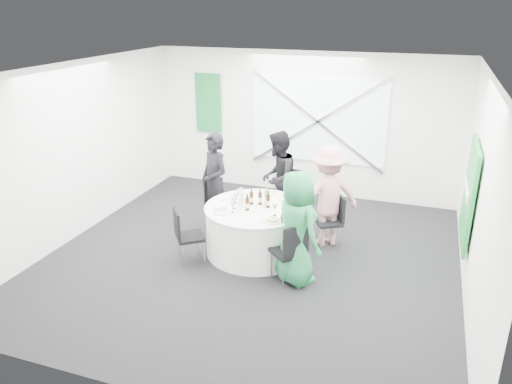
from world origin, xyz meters
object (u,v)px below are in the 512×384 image
(banquet_table, at_px, (256,230))
(chair_front_right, at_px, (291,249))
(chair_back_left, at_px, (217,200))
(chair_back_right, at_px, (333,217))
(chair_back, at_px, (286,194))
(person_man_back_left, at_px, (214,182))
(chair_front_left, at_px, (185,232))
(green_water_bottle, at_px, (267,198))
(person_man_back, at_px, (278,178))
(person_woman_green, at_px, (297,228))
(clear_water_bottle, at_px, (242,199))
(person_woman_pink, at_px, (327,196))

(banquet_table, distance_m, chair_front_right, 1.03)
(chair_back_left, relative_size, chair_back_right, 0.99)
(chair_back_right, bearing_deg, chair_back, -147.10)
(person_man_back_left, bearing_deg, chair_front_left, -53.19)
(person_man_back_left, distance_m, green_water_bottle, 1.19)
(green_water_bottle, bearing_deg, person_man_back, 98.21)
(banquet_table, bearing_deg, person_woman_green, -37.57)
(chair_back, relative_size, chair_front_left, 1.18)
(chair_back_left, relative_size, clear_water_bottle, 2.73)
(chair_back_left, distance_m, green_water_bottle, 1.27)
(green_water_bottle, bearing_deg, chair_back_left, 153.11)
(person_man_back_left, xyz_separation_m, person_woman_green, (1.75, -1.23, -0.03))
(chair_front_left, height_order, person_woman_green, person_woman_green)
(chair_front_left, height_order, person_woman_pink, person_woman_pink)
(chair_back, height_order, person_woman_green, person_woman_green)
(chair_front_right, height_order, clear_water_bottle, clear_water_bottle)
(chair_back_left, distance_m, person_woman_pink, 1.92)
(chair_front_left, xyz_separation_m, green_water_bottle, (1.00, 0.80, 0.38))
(person_woman_pink, bearing_deg, green_water_bottle, -1.94)
(banquet_table, relative_size, green_water_bottle, 5.24)
(chair_back_right, height_order, person_man_back_left, person_man_back_left)
(chair_back, xyz_separation_m, clear_water_bottle, (-0.38, -1.14, 0.28))
(banquet_table, height_order, chair_front_left, chair_front_left)
(chair_back_right, distance_m, chair_front_right, 1.36)
(chair_back_right, height_order, chair_front_left, chair_front_left)
(banquet_table, distance_m, chair_front_left, 1.10)
(person_man_back_left, bearing_deg, person_woman_pink, 34.20)
(person_woman_green, bearing_deg, chair_front_right, 99.64)
(chair_back_right, relative_size, chair_front_right, 0.93)
(person_woman_pink, distance_m, person_woman_green, 1.28)
(chair_back_left, height_order, person_woman_pink, person_woman_pink)
(chair_back_left, xyz_separation_m, person_man_back, (0.92, 0.52, 0.33))
(banquet_table, height_order, person_man_back_left, person_man_back_left)
(chair_back, distance_m, chair_back_left, 1.19)
(person_woman_pink, relative_size, clear_water_bottle, 5.33)
(person_man_back, bearing_deg, person_woman_green, 23.26)
(banquet_table, relative_size, clear_water_bottle, 5.11)
(person_man_back, height_order, person_woman_pink, person_man_back)
(chair_back_left, distance_m, chair_back_right, 2.01)
(banquet_table, relative_size, chair_back_right, 1.87)
(chair_back_right, distance_m, person_man_back, 1.27)
(chair_front_right, bearing_deg, banquet_table, -90.00)
(person_man_back, xyz_separation_m, person_woman_pink, (0.97, -0.54, -0.00))
(banquet_table, height_order, person_man_back, person_man_back)
(person_woman_pink, bearing_deg, chair_back_left, -35.23)
(person_woman_pink, bearing_deg, person_man_back_left, -33.59)
(person_woman_green, bearing_deg, chair_back, -32.16)
(chair_back_left, xyz_separation_m, person_man_back_left, (-0.01, -0.05, 0.35))
(chair_back_left, xyz_separation_m, chair_front_left, (0.07, -1.34, 0.01))
(chair_back_right, distance_m, person_woman_pink, 0.35)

